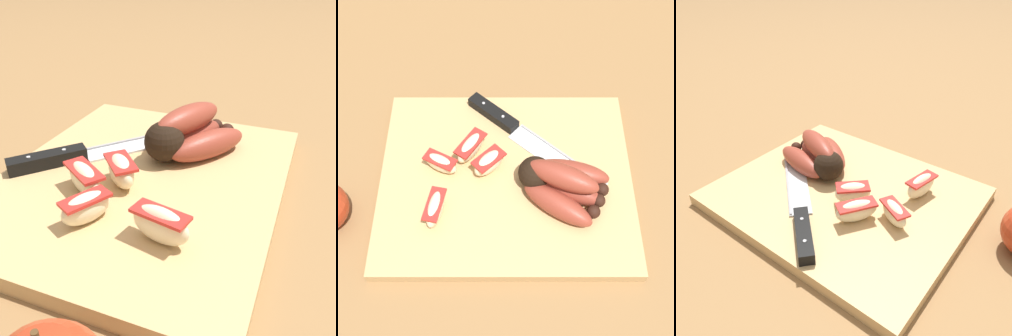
{
  "view_description": "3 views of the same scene",
  "coord_description": "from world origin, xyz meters",
  "views": [
    {
      "loc": [
        -0.38,
        -0.2,
        0.27
      ],
      "look_at": [
        0.01,
        -0.04,
        0.03
      ],
      "focal_mm": 42.18,
      "sensor_mm": 36.0,
      "label": 1
    },
    {
      "loc": [
        -0.0,
        -0.42,
        0.67
      ],
      "look_at": [
        -0.0,
        -0.02,
        0.05
      ],
      "focal_mm": 50.81,
      "sensor_mm": 36.0,
      "label": 2
    },
    {
      "loc": [
        -0.28,
        0.35,
        0.38
      ],
      "look_at": [
        0.02,
        -0.04,
        0.05
      ],
      "focal_mm": 36.64,
      "sensor_mm": 36.0,
      "label": 3
    }
  ],
  "objects": [
    {
      "name": "ground_plane",
      "position": [
        0.0,
        0.0,
        0.0
      ],
      "size": [
        6.0,
        6.0,
        0.0
      ],
      "primitive_type": "plane",
      "color": "olive"
    },
    {
      "name": "apple_wedge_near",
      "position": [
        -0.11,
        -0.08,
        0.04
      ],
      "size": [
        0.03,
        0.07,
        0.04
      ],
      "color": "beige",
      "rests_on": "cutting_board"
    },
    {
      "name": "apple_wedge_middle",
      "position": [
        -0.03,
        -0.0,
        0.04
      ],
      "size": [
        0.06,
        0.06,
        0.04
      ],
      "color": "beige",
      "rests_on": "cutting_board"
    },
    {
      "name": "apple_wedge_far",
      "position": [
        -0.06,
        0.03,
        0.04
      ],
      "size": [
        0.06,
        0.07,
        0.04
      ],
      "color": "beige",
      "rests_on": "cutting_board"
    },
    {
      "name": "cutting_board",
      "position": [
        0.0,
        -0.01,
        0.01
      ],
      "size": [
        0.4,
        0.34,
        0.02
      ],
      "primitive_type": "cube",
      "color": "tan",
      "rests_on": "ground_plane"
    },
    {
      "name": "chefs_knife",
      "position": [
        0.01,
        0.08,
        0.03
      ],
      "size": [
        0.23,
        0.21,
        0.02
      ],
      "color": "silver",
      "rests_on": "cutting_board"
    },
    {
      "name": "banana_bunch",
      "position": [
        0.08,
        -0.04,
        0.05
      ],
      "size": [
        0.15,
        0.14,
        0.07
      ],
      "color": "black",
      "rests_on": "cutting_board"
    },
    {
      "name": "apple_wedge_extra",
      "position": [
        -0.1,
        0.0,
        0.04
      ],
      "size": [
        0.06,
        0.05,
        0.03
      ],
      "color": "beige",
      "rests_on": "cutting_board"
    }
  ]
}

